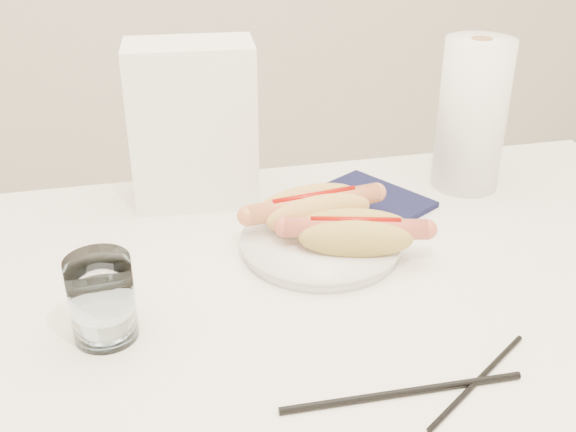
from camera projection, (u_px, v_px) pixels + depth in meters
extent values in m
cube|color=white|center=(319.00, 315.00, 0.85)|extent=(1.20, 0.80, 0.04)
cylinder|color=silver|center=(525.00, 333.00, 1.43)|extent=(0.04, 0.04, 0.71)
cylinder|color=white|center=(321.00, 245.00, 0.94)|extent=(0.25, 0.25, 0.02)
ellipsoid|color=#E0AB59|center=(319.00, 214.00, 0.95)|extent=(0.16, 0.06, 0.05)
ellipsoid|color=#E0AB59|center=(309.00, 203.00, 0.98)|extent=(0.16, 0.06, 0.05)
ellipsoid|color=#E0AB59|center=(314.00, 216.00, 0.97)|extent=(0.15, 0.08, 0.03)
cylinder|color=#D17749|center=(314.00, 204.00, 0.96)|extent=(0.20, 0.06, 0.03)
cylinder|color=#990A05|center=(314.00, 196.00, 0.95)|extent=(0.12, 0.03, 0.01)
ellipsoid|color=tan|center=(356.00, 239.00, 0.89)|extent=(0.15, 0.08, 0.05)
ellipsoid|color=tan|center=(354.00, 226.00, 0.92)|extent=(0.15, 0.08, 0.05)
ellipsoid|color=tan|center=(355.00, 240.00, 0.91)|extent=(0.14, 0.09, 0.03)
cylinder|color=#C95C47|center=(355.00, 228.00, 0.90)|extent=(0.18, 0.07, 0.03)
cylinder|color=#990A05|center=(356.00, 220.00, 0.89)|extent=(0.11, 0.04, 0.01)
cylinder|color=white|center=(102.00, 299.00, 0.76)|extent=(0.07, 0.07, 0.10)
cylinder|color=black|center=(403.00, 392.00, 0.69)|extent=(0.25, 0.01, 0.01)
cylinder|color=black|center=(478.00, 380.00, 0.71)|extent=(0.16, 0.11, 0.01)
cube|color=white|center=(193.00, 125.00, 1.03)|extent=(0.19, 0.12, 0.24)
cube|color=black|center=(361.00, 204.00, 1.06)|extent=(0.23, 0.23, 0.01)
cylinder|color=white|center=(472.00, 115.00, 1.08)|extent=(0.12, 0.12, 0.24)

